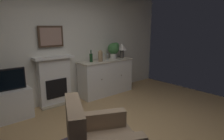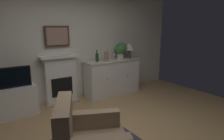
% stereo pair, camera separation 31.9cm
% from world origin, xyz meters
% --- Properties ---
extents(wall_rear, '(6.36, 0.06, 2.81)m').
position_xyz_m(wall_rear, '(0.00, 2.22, 1.40)').
color(wall_rear, silver).
rests_on(wall_rear, ground_plane).
extents(fireplace_unit, '(0.87, 0.30, 1.10)m').
position_xyz_m(fireplace_unit, '(-0.22, 2.09, 0.55)').
color(fireplace_unit, white).
rests_on(fireplace_unit, ground_plane).
extents(framed_picture, '(0.55, 0.04, 0.45)m').
position_xyz_m(framed_picture, '(-0.22, 2.14, 1.52)').
color(framed_picture, '#473323').
extents(sideboard_cabinet, '(1.48, 0.49, 0.89)m').
position_xyz_m(sideboard_cabinet, '(1.10, 1.92, 0.45)').
color(sideboard_cabinet, white).
rests_on(sideboard_cabinet, ground_plane).
extents(table_lamp, '(0.26, 0.26, 0.40)m').
position_xyz_m(table_lamp, '(1.65, 1.92, 1.17)').
color(table_lamp, '#4C4742').
rests_on(table_lamp, sideboard_cabinet).
extents(wine_bottle, '(0.08, 0.08, 0.29)m').
position_xyz_m(wine_bottle, '(0.66, 1.95, 1.00)').
color(wine_bottle, '#193F1E').
rests_on(wine_bottle, sideboard_cabinet).
extents(wine_glass_left, '(0.07, 0.07, 0.16)m').
position_xyz_m(wine_glass_left, '(1.03, 1.92, 1.01)').
color(wine_glass_left, silver).
rests_on(wine_glass_left, sideboard_cabinet).
extents(wine_glass_center, '(0.07, 0.07, 0.16)m').
position_xyz_m(wine_glass_center, '(1.14, 1.91, 1.01)').
color(wine_glass_center, silver).
rests_on(wine_glass_center, sideboard_cabinet).
extents(vase_decorative, '(0.11, 0.11, 0.28)m').
position_xyz_m(vase_decorative, '(0.88, 1.87, 1.03)').
color(vase_decorative, '#9E7F5B').
rests_on(vase_decorative, sideboard_cabinet).
extents(tv_cabinet, '(0.75, 0.42, 0.58)m').
position_xyz_m(tv_cabinet, '(-1.20, 1.93, 0.29)').
color(tv_cabinet, white).
rests_on(tv_cabinet, ground_plane).
extents(tv_set, '(0.62, 0.07, 0.40)m').
position_xyz_m(tv_set, '(-1.20, 1.91, 0.78)').
color(tv_set, black).
rests_on(tv_set, tv_cabinet).
extents(potted_plant_small, '(0.30, 0.30, 0.43)m').
position_xyz_m(potted_plant_small, '(1.40, 1.96, 1.15)').
color(potted_plant_small, beige).
rests_on(potted_plant_small, sideboard_cabinet).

